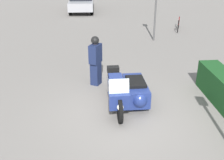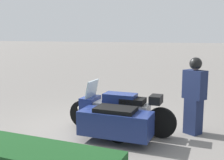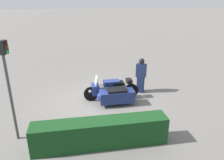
# 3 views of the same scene
# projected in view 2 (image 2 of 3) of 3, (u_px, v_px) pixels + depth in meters

# --- Properties ---
(ground_plane) EXTENTS (160.00, 160.00, 0.00)m
(ground_plane) POSITION_uv_depth(u_px,v_px,m) (89.00, 132.00, 6.41)
(ground_plane) COLOR slate
(police_motorcycle) EXTENTS (2.54, 1.20, 1.16)m
(police_motorcycle) POSITION_uv_depth(u_px,v_px,m) (113.00, 116.00, 6.06)
(police_motorcycle) COLOR black
(police_motorcycle) RESTS_ON ground
(officer_rider) EXTENTS (0.55, 0.48, 1.72)m
(officer_rider) POSITION_uv_depth(u_px,v_px,m) (194.00, 94.00, 6.20)
(officer_rider) COLOR #192347
(officer_rider) RESTS_ON ground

